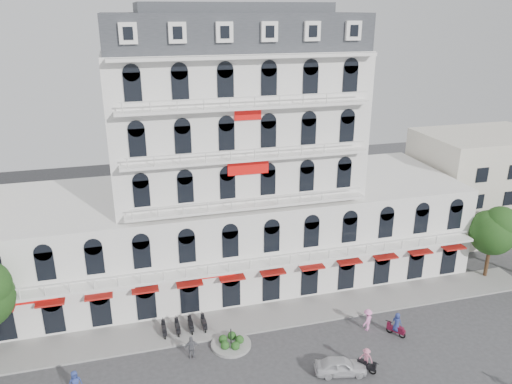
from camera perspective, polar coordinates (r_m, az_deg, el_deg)
The scene contains 12 objects.
sidewalk at distance 44.60m, azimuth 0.15°, elevation -14.21°, with size 53.00×4.00×0.16m, color gray.
main_building at distance 48.04m, azimuth -2.70°, elevation 1.57°, with size 45.00×15.00×25.80m.
flank_building_east at distance 64.15m, azimuth 24.06°, elevation 0.89°, with size 14.00×10.00×12.00m, color beige.
traffic_island at distance 41.56m, azimuth -2.87°, elevation -16.87°, with size 3.20×3.20×1.60m.
parked_scooter_row at distance 43.53m, azimuth -8.17°, elevation -15.55°, with size 4.40×1.80×1.10m, color black, non-canonical shape.
tree_east_inner at distance 53.65m, azimuth 25.51°, elevation -3.86°, with size 4.40×4.37×7.57m.
parked_car at distance 39.26m, azimuth 9.66°, elevation -19.00°, with size 1.54×3.84×1.31m, color silver.
rider_east at distance 43.69m, azimuth 15.78°, elevation -14.36°, with size 1.16×1.45×2.12m.
rider_center at distance 39.50m, azimuth 12.46°, elevation -18.21°, with size 1.30×1.31×2.03m.
pedestrian_left at distance 39.04m, azimuth -19.95°, elevation -19.82°, with size 0.92×0.60×1.89m, color navy.
pedestrian_mid at distance 40.21m, azimuth -7.36°, elevation -17.21°, with size 1.13×0.47×1.93m, color slate.
pedestrian_right at distance 43.85m, azimuth 12.63°, elevation -14.06°, with size 1.24×0.71×1.92m, color #F783CE.
Camera 1 is at (-9.81, -26.46, 25.29)m, focal length 35.00 mm.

